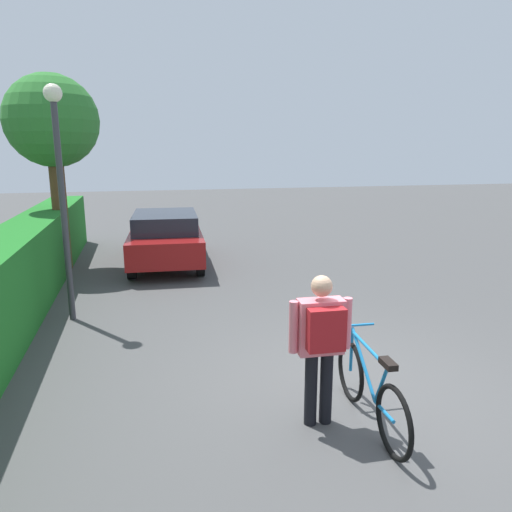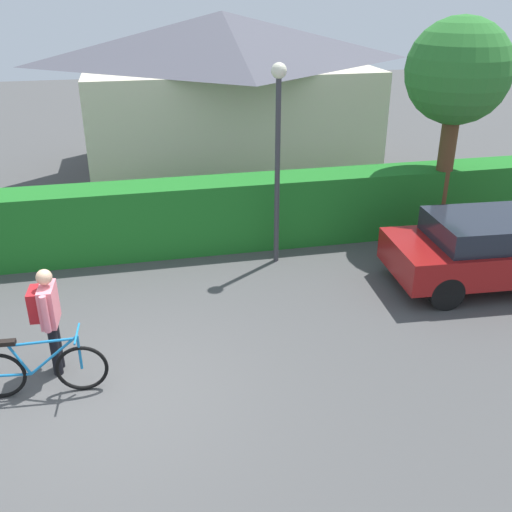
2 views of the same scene
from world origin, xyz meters
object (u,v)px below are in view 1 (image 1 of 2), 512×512
tree_kerbside (52,124)px  street_lamp (60,170)px  person_rider (321,338)px  bicycle (370,390)px  parked_car_near (166,236)px

tree_kerbside → street_lamp: bearing=-170.5°
person_rider → tree_kerbside: 8.86m
bicycle → tree_kerbside: size_ratio=0.39×
person_rider → street_lamp: 5.12m
person_rider → tree_kerbside: bearing=24.4°
person_rider → bicycle: bearing=-103.2°
bicycle → person_rider: size_ratio=1.10×
bicycle → street_lamp: (4.06, 3.39, 2.10)m
bicycle → person_rider: (0.12, 0.51, 0.58)m
parked_car_near → street_lamp: (-3.70, 1.79, 1.78)m
person_rider → street_lamp: bearing=36.2°
street_lamp → tree_kerbside: tree_kerbside is taller
bicycle → street_lamp: street_lamp is taller
parked_car_near → street_lamp: bearing=154.2°
parked_car_near → tree_kerbside: tree_kerbside is taller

